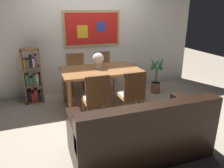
% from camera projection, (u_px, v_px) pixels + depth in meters
% --- Properties ---
extents(ground_plane, '(12.00, 12.00, 0.00)m').
position_uv_depth(ground_plane, '(110.00, 113.00, 4.08)').
color(ground_plane, tan).
extents(wall_back_with_painting, '(5.20, 0.14, 2.60)m').
position_uv_depth(wall_back_with_painting, '(90.00, 35.00, 4.91)').
color(wall_back_with_painting, silver).
rests_on(wall_back_with_painting, ground_plane).
extents(dining_table, '(1.51, 0.93, 0.75)m').
position_uv_depth(dining_table, '(101.00, 74.00, 4.24)').
color(dining_table, brown).
rests_on(dining_table, ground_plane).
extents(dining_chair_near_left, '(0.40, 0.41, 0.91)m').
position_uv_depth(dining_chair_near_left, '(96.00, 96.00, 3.46)').
color(dining_chair_near_left, brown).
rests_on(dining_chair_near_left, ground_plane).
extents(dining_chair_far_left, '(0.40, 0.41, 0.91)m').
position_uv_depth(dining_chair_far_left, '(77.00, 71.00, 4.90)').
color(dining_chair_far_left, brown).
rests_on(dining_chair_far_left, ground_plane).
extents(dining_chair_far_right, '(0.40, 0.41, 0.91)m').
position_uv_depth(dining_chair_far_right, '(103.00, 68.00, 5.13)').
color(dining_chair_far_right, brown).
rests_on(dining_chair_far_right, ground_plane).
extents(dining_chair_near_right, '(0.40, 0.41, 0.91)m').
position_uv_depth(dining_chair_near_right, '(132.00, 92.00, 3.64)').
color(dining_chair_near_right, brown).
rests_on(dining_chair_near_right, ground_plane).
extents(leather_couch, '(1.80, 0.84, 0.84)m').
position_uv_depth(leather_couch, '(141.00, 134.00, 2.83)').
color(leather_couch, black).
rests_on(leather_couch, ground_plane).
extents(bookshelf, '(0.36, 0.28, 1.13)m').
position_uv_depth(bookshelf, '(33.00, 78.00, 4.45)').
color(bookshelf, brown).
rests_on(bookshelf, ground_plane).
extents(potted_ivy, '(0.32, 0.32, 0.50)m').
position_uv_depth(potted_ivy, '(139.00, 77.00, 5.32)').
color(potted_ivy, brown).
rests_on(potted_ivy, ground_plane).
extents(potted_palm, '(0.36, 0.36, 0.89)m').
position_uv_depth(potted_palm, '(156.00, 77.00, 4.95)').
color(potted_palm, brown).
rests_on(potted_palm, ground_plane).
extents(flower_vase, '(0.22, 0.23, 0.31)m').
position_uv_depth(flower_vase, '(98.00, 60.00, 4.20)').
color(flower_vase, beige).
rests_on(flower_vase, dining_table).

